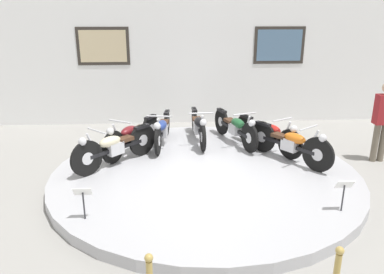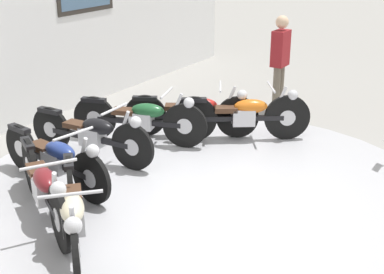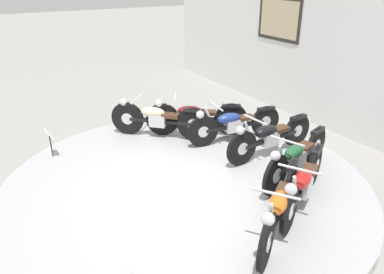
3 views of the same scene
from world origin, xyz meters
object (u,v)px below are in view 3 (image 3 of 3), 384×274
motorcycle_maroon (195,116)px  info_placard_front_left (50,137)px  motorcycle_orange (280,206)px  motorcycle_red (303,183)px  motorcycle_black (269,136)px  motorcycle_blue (233,123)px  motorcycle_green (296,156)px  motorcycle_cream (158,118)px

motorcycle_maroon → info_placard_front_left: 2.71m
motorcycle_maroon → motorcycle_orange: 3.24m
motorcycle_maroon → info_placard_front_left: motorcycle_maroon is taller
motorcycle_red → motorcycle_orange: 0.72m
motorcycle_black → info_placard_front_left: 3.83m
motorcycle_maroon → motorcycle_black: (1.45, 0.66, -0.02)m
motorcycle_blue → motorcycle_green: bearing=0.1°
motorcycle_orange → motorcycle_maroon: bearing=167.9°
motorcycle_maroon → motorcycle_red: 2.90m
motorcycle_cream → motorcycle_green: motorcycle_cream is taller
motorcycle_red → info_placard_front_left: 4.28m
motorcycle_cream → motorcycle_maroon: (0.27, 0.67, -0.00)m
motorcycle_blue → motorcycle_red: (2.27, -0.48, 0.01)m
motorcycle_blue → motorcycle_red: size_ratio=1.12×
motorcycle_blue → info_placard_front_left: 3.33m
motorcycle_cream → motorcycle_black: bearing=37.6°
motorcycle_orange → info_placard_front_left: (-3.62, -1.99, -0.03)m
motorcycle_blue → motorcycle_red: 2.32m
motorcycle_black → motorcycle_red: motorcycle_red is taller
motorcycle_maroon → motorcycle_red: motorcycle_maroon is taller
info_placard_front_left → motorcycle_red: bearing=38.5°
motorcycle_black → motorcycle_blue: bearing=-167.8°
motorcycle_cream → info_placard_front_left: bearing=-95.1°
motorcycle_green → info_placard_front_left: bearing=-130.9°
motorcycle_cream → motorcycle_red: motorcycle_cream is taller
motorcycle_cream → motorcycle_blue: 1.46m
motorcycle_red → motorcycle_blue: bearing=168.0°
motorcycle_blue → info_placard_front_left: bearing=-108.9°
motorcycle_black → motorcycle_orange: 2.17m
motorcycle_black → info_placard_front_left: size_ratio=3.84×
motorcycle_maroon → motorcycle_green: bearing=12.0°
motorcycle_blue → motorcycle_green: size_ratio=1.02×
motorcycle_cream → motorcycle_blue: size_ratio=0.77×
motorcycle_cream → info_placard_front_left: (-0.18, -2.00, -0.03)m
motorcycle_orange → motorcycle_blue: bearing=155.5°
motorcycle_red → motorcycle_black: bearing=155.5°
motorcycle_cream → motorcycle_green: (2.55, 1.16, -0.01)m
motorcycle_black → motorcycle_green: bearing=-11.9°
motorcycle_red → motorcycle_orange: motorcycle_orange is taller
motorcycle_cream → motorcycle_black: 2.18m
motorcycle_green → motorcycle_maroon: bearing=-168.0°
motorcycle_blue → motorcycle_black: motorcycle_black is taller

